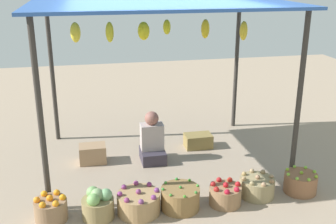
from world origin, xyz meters
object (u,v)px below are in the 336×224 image
(wooden_crate_near_vendor, at_px, (198,141))
(wooden_crate_stacked_rear, at_px, (93,154))
(basket_limes, at_px, (300,183))
(basket_red_apples, at_px, (225,195))
(basket_cabbages, at_px, (98,205))
(basket_potatoes, at_px, (257,187))
(basket_green_chilies, at_px, (180,198))
(basket_oranges, at_px, (51,209))
(vendor_person, at_px, (152,142))
(basket_purple_onions, at_px, (139,203))

(wooden_crate_near_vendor, relative_size, wooden_crate_stacked_rear, 1.11)
(basket_limes, xyz_separation_m, wooden_crate_stacked_rear, (-2.64, 1.44, 0.01))
(wooden_crate_near_vendor, bearing_deg, basket_limes, -60.97)
(basket_red_apples, xyz_separation_m, wooden_crate_near_vendor, (0.14, 1.75, -0.02))
(basket_cabbages, height_order, basket_potatoes, basket_cabbages)
(basket_green_chilies, bearing_deg, basket_red_apples, -1.70)
(basket_oranges, bearing_deg, basket_limes, 0.12)
(basket_red_apples, bearing_deg, wooden_crate_near_vendor, 85.41)
(basket_potatoes, bearing_deg, basket_cabbages, -177.25)
(vendor_person, distance_m, wooden_crate_near_vendor, 0.90)
(basket_oranges, xyz_separation_m, basket_red_apples, (2.10, -0.08, -0.01))
(basket_cabbages, height_order, basket_limes, basket_cabbages)
(basket_red_apples, height_order, wooden_crate_stacked_rear, basket_red_apples)
(basket_cabbages, relative_size, wooden_crate_stacked_rear, 0.97)
(basket_purple_onions, bearing_deg, basket_green_chilies, -1.37)
(vendor_person, height_order, basket_purple_onions, vendor_person)
(basket_limes, relative_size, wooden_crate_near_vendor, 0.97)
(basket_cabbages, distance_m, wooden_crate_stacked_rear, 1.52)
(vendor_person, height_order, wooden_crate_near_vendor, vendor_person)
(basket_limes, height_order, wooden_crate_near_vendor, basket_limes)
(basket_purple_onions, height_order, basket_red_apples, basket_purple_onions)
(wooden_crate_near_vendor, bearing_deg, vendor_person, -157.79)
(basket_red_apples, bearing_deg, vendor_person, 115.52)
(basket_limes, height_order, wooden_crate_stacked_rear, basket_limes)
(wooden_crate_stacked_rear, bearing_deg, basket_cabbages, -89.51)
(basket_green_chilies, bearing_deg, basket_potatoes, 5.16)
(basket_green_chilies, distance_m, basket_limes, 1.63)
(vendor_person, xyz_separation_m, basket_potatoes, (1.14, -1.31, -0.17))
(wooden_crate_stacked_rear, bearing_deg, wooden_crate_near_vendor, 7.37)
(basket_oranges, xyz_separation_m, wooden_crate_near_vendor, (2.24, 1.67, -0.03))
(basket_purple_onions, relative_size, basket_limes, 1.22)
(basket_red_apples, distance_m, wooden_crate_stacked_rear, 2.20)
(basket_oranges, bearing_deg, basket_red_apples, -2.27)
(basket_oranges, xyz_separation_m, basket_limes, (3.16, 0.01, -0.01))
(basket_oranges, bearing_deg, wooden_crate_stacked_rear, 70.05)
(basket_cabbages, bearing_deg, basket_purple_onions, 1.89)
(vendor_person, xyz_separation_m, basket_red_apples, (0.68, -1.42, -0.17))
(basket_green_chilies, relative_size, wooden_crate_near_vendor, 1.08)
(basket_oranges, height_order, basket_cabbages, basket_cabbages)
(basket_cabbages, xyz_separation_m, basket_green_chilies, (0.99, 0.00, -0.03))
(basket_green_chilies, height_order, basket_potatoes, basket_green_chilies)
(wooden_crate_near_vendor, bearing_deg, basket_oranges, -143.28)
(basket_cabbages, height_order, basket_green_chilies, basket_cabbages)
(basket_red_apples, relative_size, basket_limes, 0.94)
(basket_green_chilies, height_order, wooden_crate_stacked_rear, basket_green_chilies)
(basket_potatoes, bearing_deg, basket_purple_onions, -176.99)
(basket_green_chilies, distance_m, basket_potatoes, 1.04)
(basket_red_apples, bearing_deg, basket_limes, 4.83)
(vendor_person, bearing_deg, basket_cabbages, -122.10)
(basket_cabbages, bearing_deg, wooden_crate_stacked_rear, 90.49)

